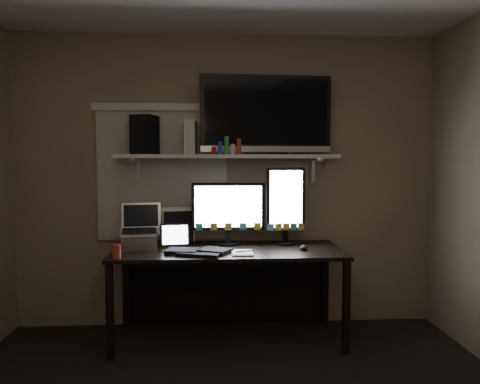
{
  "coord_description": "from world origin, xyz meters",
  "views": [
    {
      "loc": [
        -0.11,
        -2.24,
        1.44
      ],
      "look_at": [
        0.08,
        1.25,
        1.2
      ],
      "focal_mm": 35.0,
      "sensor_mm": 36.0,
      "label": 1
    }
  ],
  "objects": [
    {
      "name": "back_wall",
      "position": [
        0.0,
        1.8,
        1.25
      ],
      "size": [
        3.6,
        0.0,
        3.6
      ],
      "primitive_type": "plane",
      "rotation": [
        1.57,
        0.0,
        0.0
      ],
      "color": "#6A5B4C",
      "rests_on": "floor"
    },
    {
      "name": "window_blinds",
      "position": [
        -0.55,
        1.79,
        1.3
      ],
      "size": [
        1.1,
        0.02,
        1.1
      ],
      "primitive_type": "cube",
      "color": "beige",
      "rests_on": "back_wall"
    },
    {
      "name": "desk",
      "position": [
        0.0,
        1.55,
        0.55
      ],
      "size": [
        1.8,
        0.75,
        0.73
      ],
      "color": "black",
      "rests_on": "floor"
    },
    {
      "name": "wall_shelf",
      "position": [
        0.0,
        1.62,
        1.46
      ],
      "size": [
        1.8,
        0.35,
        0.03
      ],
      "primitive_type": "cube",
      "color": "beige",
      "rests_on": "back_wall"
    },
    {
      "name": "monitor_landscape",
      "position": [
        0.01,
        1.62,
        1.0
      ],
      "size": [
        0.61,
        0.07,
        0.53
      ],
      "primitive_type": "cube",
      "rotation": [
        0.0,
        0.0,
        0.02
      ],
      "color": "black",
      "rests_on": "desk"
    },
    {
      "name": "monitor_portrait",
      "position": [
        0.48,
        1.6,
        1.06
      ],
      "size": [
        0.33,
        0.1,
        0.66
      ],
      "primitive_type": "cube",
      "rotation": [
        0.0,
        0.0,
        0.12
      ],
      "color": "black",
      "rests_on": "desk"
    },
    {
      "name": "keyboard",
      "position": [
        -0.23,
        1.28,
        0.74
      ],
      "size": [
        0.53,
        0.34,
        0.03
      ],
      "primitive_type": "cube",
      "rotation": [
        0.0,
        0.0,
        -0.33
      ],
      "color": "black",
      "rests_on": "desk"
    },
    {
      "name": "mouse",
      "position": [
        0.59,
        1.36,
        0.75
      ],
      "size": [
        0.08,
        0.11,
        0.04
      ],
      "primitive_type": "ellipsoid",
      "rotation": [
        0.0,
        0.0,
        -0.23
      ],
      "color": "black",
      "rests_on": "desk"
    },
    {
      "name": "notepad",
      "position": [
        0.1,
        1.23,
        0.74
      ],
      "size": [
        0.16,
        0.22,
        0.01
      ],
      "primitive_type": "cube",
      "rotation": [
        0.0,
        0.0,
        -0.01
      ],
      "color": "white",
      "rests_on": "desk"
    },
    {
      "name": "tablet",
      "position": [
        -0.42,
        1.44,
        0.83
      ],
      "size": [
        0.25,
        0.13,
        0.21
      ],
      "primitive_type": "cube",
      "rotation": [
        0.0,
        0.0,
        0.13
      ],
      "color": "black",
      "rests_on": "desk"
    },
    {
      "name": "file_sorter",
      "position": [
        -0.41,
        1.66,
        0.88
      ],
      "size": [
        0.25,
        0.16,
        0.3
      ],
      "primitive_type": "cube",
      "rotation": [
        0.0,
        0.0,
        0.23
      ],
      "color": "black",
      "rests_on": "desk"
    },
    {
      "name": "laptop",
      "position": [
        -0.7,
        1.45,
        0.91
      ],
      "size": [
        0.34,
        0.29,
        0.35
      ],
      "primitive_type": "cube",
      "rotation": [
        0.0,
        0.0,
        0.13
      ],
      "color": "#B6B6BB",
      "rests_on": "desk"
    },
    {
      "name": "cup",
      "position": [
        -0.82,
        1.14,
        0.78
      ],
      "size": [
        0.07,
        0.07,
        0.1
      ],
      "primitive_type": "cylinder",
      "rotation": [
        0.0,
        0.0,
        0.04
      ],
      "color": "maroon",
      "rests_on": "desk"
    },
    {
      "name": "sticky_notes",
      "position": [
        -0.37,
        1.3,
        0.73
      ],
      "size": [
        0.32,
        0.25,
        0.0
      ],
      "primitive_type": null,
      "rotation": [
        0.0,
        0.0,
        -0.07
      ],
      "color": "yellow",
      "rests_on": "desk"
    },
    {
      "name": "tv",
      "position": [
        0.32,
        1.66,
        1.81
      ],
      "size": [
        1.1,
        0.27,
        0.66
      ],
      "primitive_type": "cube",
      "rotation": [
        0.0,
        0.0,
        0.07
      ],
      "color": "black",
      "rests_on": "wall_shelf"
    },
    {
      "name": "game_console",
      "position": [
        -0.3,
        1.62,
        1.62
      ],
      "size": [
        0.1,
        0.24,
        0.28
      ],
      "primitive_type": "cube",
      "rotation": [
        0.0,
        0.0,
        -0.12
      ],
      "color": "#BCB7A9",
      "rests_on": "wall_shelf"
    },
    {
      "name": "speaker",
      "position": [
        -0.67,
        1.62,
        1.64
      ],
      "size": [
        0.22,
        0.25,
        0.32
      ],
      "primitive_type": "cube",
      "rotation": [
        0.0,
        0.0,
        -0.28
      ],
      "color": "black",
      "rests_on": "wall_shelf"
    },
    {
      "name": "bottles",
      "position": [
        -0.01,
        1.54,
        1.56
      ],
      "size": [
        0.24,
        0.11,
        0.15
      ],
      "primitive_type": null,
      "rotation": [
        0.0,
        0.0,
        -0.23
      ],
      "color": "#A50F0C",
      "rests_on": "wall_shelf"
    }
  ]
}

